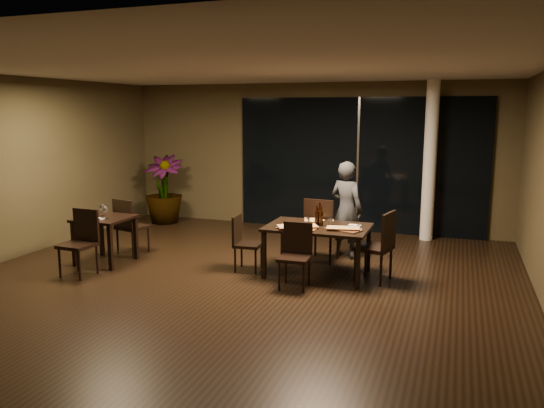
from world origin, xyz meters
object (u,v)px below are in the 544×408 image
Objects in this scene: chair_main_far at (321,227)px; bottle_b at (321,216)px; bottle_a at (317,216)px; bottle_c at (320,213)px; chair_main_left at (244,240)px; side_table at (105,225)px; main_table at (318,231)px; potted_plant at (164,189)px; diner at (346,210)px; chair_main_near at (296,252)px; chair_side_far at (129,223)px; chair_main_right at (380,243)px; chair_side_near at (81,239)px.

bottle_b is at bearing 109.13° from chair_main_far.
bottle_c is at bearing 82.48° from bottle_a.
bottle_b is (1.17, 0.17, 0.42)m from chair_main_left.
side_table is 2.44× the size of bottle_c.
main_table is 1.16m from chair_main_left.
potted_plant is (-2.99, 2.69, 0.26)m from chair_main_left.
chair_main_left is 1.86m from diner.
diner is (0.35, 1.73, 0.31)m from chair_main_near.
diner is at bearing -150.92° from chair_side_far.
chair_main_near is at bearing -1.93° from side_table.
chair_main_right is 1.05× the size of chair_side_near.
chair_main_left reaches higher than side_table.
chair_side_near is at bearing 102.00° from chair_side_far.
side_table is 2.69× the size of bottle_b.
chair_side_near is (-4.26, -1.13, -0.03)m from chair_main_right.
main_table is 0.69m from chair_main_far.
diner is (3.60, 1.62, 0.19)m from side_table.
diner is at bearing 76.22° from chair_main_near.
chair_main_left is 2.42m from chair_side_near.
potted_plant reaches higher than chair_main_right.
potted_plant is at bearing 148.36° from main_table.
side_table is 3.43m from bottle_a.
chair_side_near is (-3.22, -1.82, -0.04)m from chair_main_far.
chair_side_far is 1.20m from chair_side_near.
chair_main_far is 0.72m from bottle_a.
main_table is 3.53m from chair_side_near.
bottle_b is at bearing 39.55° from main_table.
chair_side_near is (-3.34, -1.14, -0.13)m from main_table.
chair_main_right reaches higher than chair_side_far.
chair_main_near is 5.08m from potted_plant.
potted_plant is 4.50× the size of bottle_c.
bottle_c reaches higher than side_table.
main_table is 0.28m from bottle_c.
chair_main_far is 1.23× the size of chair_main_left.
diner is at bearing 35.50° from chair_side_near.
chair_side_near is at bearing 54.19° from diner.
chair_side_far is 2.62m from potted_plant.
bottle_a is at bearing -168.04° from chair_side_far.
bottle_c is at bearing 77.12° from chair_main_near.
bottle_c reaches higher than chair_side_far.
chair_main_left is 0.87× the size of chair_side_near.
chair_main_near is at bearing -47.75° from chair_main_right.
potted_plant is (-4.33, 1.42, -0.07)m from diner.
chair_main_near is 3.02× the size of bottle_b.
chair_main_far is at bearing 75.97° from diner.
chair_main_right reaches higher than chair_main_near.
side_table is 0.89× the size of chair_main_near.
main_table is at bearing -140.45° from bottle_b.
chair_main_far reaches higher than main_table.
chair_side_far reaches higher than chair_main_near.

